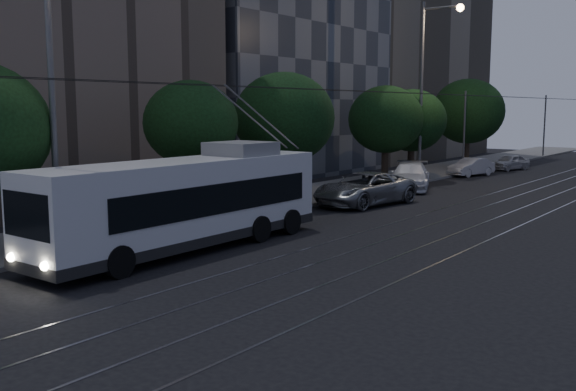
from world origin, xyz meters
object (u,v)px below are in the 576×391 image
(streetlamp_near, at_px, (59,74))
(streetlamp_far, at_px, (428,77))
(trolleybus, at_px, (188,202))
(pickup_silver, at_px, (365,189))
(car_white_b, at_px, (410,176))
(car_white_a, at_px, (373,187))
(car_white_d, at_px, (510,162))
(car_white_c, at_px, (471,167))

(streetlamp_near, xyz_separation_m, streetlamp_far, (0.02, 25.85, 0.90))
(trolleybus, bearing_deg, pickup_silver, 91.49)
(car_white_b, bearing_deg, trolleybus, -109.31)
(pickup_silver, xyz_separation_m, streetlamp_far, (-1.46, 9.96, 5.90))
(trolleybus, height_order, car_white_a, trolleybus)
(pickup_silver, relative_size, streetlamp_near, 0.61)
(car_white_d, height_order, streetlamp_far, streetlamp_far)
(trolleybus, height_order, car_white_d, trolleybus)
(pickup_silver, xyz_separation_m, car_white_a, (-0.72, 2.06, -0.16))
(car_white_d, relative_size, streetlamp_far, 0.32)
(pickup_silver, height_order, car_white_c, pickup_silver)
(trolleybus, distance_m, streetlamp_near, 5.76)
(car_white_a, relative_size, streetlamp_far, 0.34)
(car_white_a, distance_m, car_white_c, 14.32)
(streetlamp_far, bearing_deg, car_white_a, -84.66)
(car_white_c, relative_size, car_white_d, 1.07)
(car_white_a, height_order, car_white_b, car_white_b)
(pickup_silver, relative_size, car_white_a, 1.53)
(streetlamp_near, bearing_deg, streetlamp_far, 89.95)
(trolleybus, xyz_separation_m, streetlamp_far, (-1.87, 22.37, 5.07))
(trolleybus, height_order, streetlamp_near, streetlamp_near)
(streetlamp_near, bearing_deg, pickup_silver, 84.68)
(car_white_b, bearing_deg, streetlamp_near, -114.70)
(trolleybus, height_order, streetlamp_far, streetlamp_far)
(car_white_b, xyz_separation_m, car_white_d, (0.75, 15.50, -0.17))
(car_white_a, xyz_separation_m, car_white_c, (-0.27, 14.32, -0.02))
(trolleybus, bearing_deg, car_white_a, 94.06)
(car_white_a, bearing_deg, pickup_silver, -82.32)
(car_white_b, distance_m, car_white_c, 9.50)
(trolleybus, relative_size, car_white_a, 3.14)
(car_white_c, bearing_deg, streetlamp_far, -78.75)
(car_white_c, height_order, car_white_d, car_white_c)
(car_white_d, bearing_deg, car_white_c, -79.96)
(trolleybus, xyz_separation_m, streetlamp_near, (-1.89, -3.48, 4.17))
(car_white_d, bearing_deg, trolleybus, -71.67)
(car_white_a, bearing_deg, car_white_c, 79.46)
(car_white_b, bearing_deg, pickup_silver, -105.32)
(streetlamp_near, height_order, streetlamp_far, streetlamp_far)
(pickup_silver, xyz_separation_m, car_white_b, (-0.98, 6.87, -0.02))
(pickup_silver, bearing_deg, car_white_b, 106.55)
(trolleybus, xyz_separation_m, car_white_a, (-1.13, 14.47, -0.99))
(car_white_c, distance_m, streetlamp_far, 8.85)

